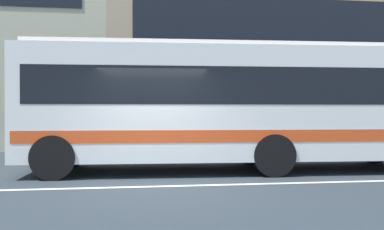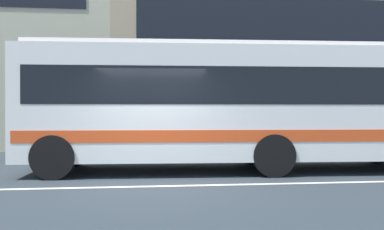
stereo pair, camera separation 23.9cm
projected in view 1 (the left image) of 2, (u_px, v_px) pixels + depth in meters
ground_plane at (155, 187)px, 8.67m from camera, size 160.00×160.00×0.00m
lane_centre_line at (155, 186)px, 8.67m from camera, size 60.00×0.16×0.01m
apartment_block_right at (349, 56)px, 23.40m from camera, size 25.59×10.04×9.15m
transit_bus at (236, 102)px, 11.10m from camera, size 10.87×3.07×3.20m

